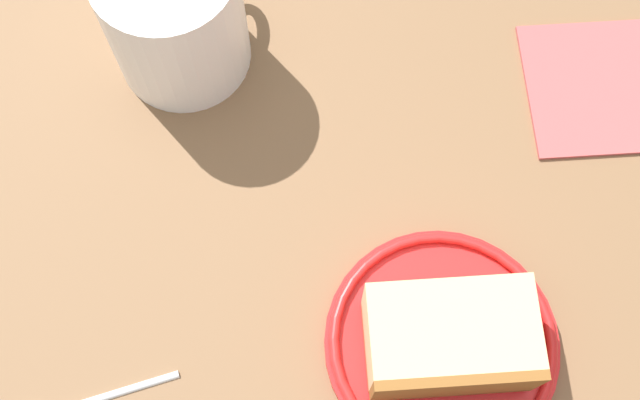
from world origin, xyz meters
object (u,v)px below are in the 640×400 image
object	(u,v)px
cake_slice	(449,339)
folded_napkin	(599,86)
tea_mug	(175,15)
small_plate	(442,343)

from	to	relation	value
cake_slice	folded_napkin	bearing A→B (deg)	-99.66
cake_slice	tea_mug	world-z (taller)	tea_mug
cake_slice	folded_napkin	size ratio (longest dim) A/B	1.08
small_plate	cake_slice	xyz separation A→B (cm)	(-0.12, 0.24, 2.94)
small_plate	tea_mug	world-z (taller)	tea_mug
small_plate	cake_slice	world-z (taller)	cake_slice
small_plate	folded_napkin	world-z (taller)	small_plate
folded_napkin	tea_mug	bearing A→B (deg)	18.19
small_plate	tea_mug	xyz separation A→B (cm)	(24.90, -12.83, 4.23)
folded_napkin	small_plate	bearing A→B (deg)	79.93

